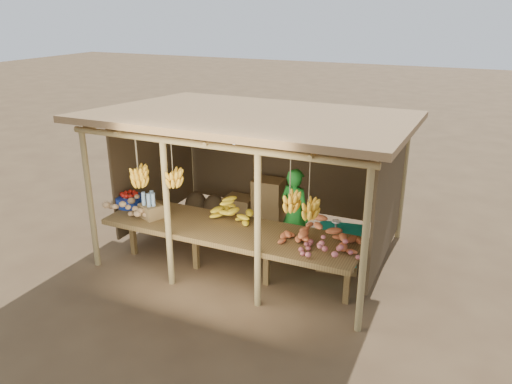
% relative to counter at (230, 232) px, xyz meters
% --- Properties ---
extents(ground, '(60.00, 60.00, 0.00)m').
position_rel_counter_xyz_m(ground, '(-0.00, 0.95, -0.74)').
color(ground, brown).
rests_on(ground, ground).
extents(stall_structure, '(4.70, 3.50, 2.43)m').
position_rel_counter_xyz_m(stall_structure, '(0.02, 0.84, 1.17)').
color(stall_structure, '#97804E').
rests_on(stall_structure, ground).
extents(counter, '(3.90, 1.05, 0.80)m').
position_rel_counter_xyz_m(counter, '(0.00, 0.00, 0.00)').
color(counter, brown).
rests_on(counter, ground).
extents(potato_heap, '(1.05, 0.72, 0.37)m').
position_rel_counter_xyz_m(potato_heap, '(-1.70, -0.21, 0.24)').
color(potato_heap, tan).
rests_on(potato_heap, counter).
extents(sweet_potato_heap, '(1.08, 0.74, 0.36)m').
position_rel_counter_xyz_m(sweet_potato_heap, '(1.36, 0.07, 0.24)').
color(sweet_potato_heap, '#BE5E31').
rests_on(sweet_potato_heap, counter).
extents(onion_heap, '(0.81, 0.53, 0.35)m').
position_rel_counter_xyz_m(onion_heap, '(1.59, -0.29, 0.24)').
color(onion_heap, '#AF5555').
rests_on(onion_heap, counter).
extents(banana_pile, '(0.77, 0.59, 0.35)m').
position_rel_counter_xyz_m(banana_pile, '(-0.15, 0.38, 0.24)').
color(banana_pile, yellow).
rests_on(banana_pile, counter).
extents(tomato_basin, '(0.45, 0.45, 0.24)m').
position_rel_counter_xyz_m(tomato_basin, '(-1.90, 0.13, 0.16)').
color(tomato_basin, navy).
rests_on(tomato_basin, counter).
extents(bottle_box, '(0.41, 0.38, 0.42)m').
position_rel_counter_xyz_m(bottle_box, '(-1.30, -0.13, 0.22)').
color(bottle_box, olive).
rests_on(bottle_box, counter).
extents(vendor, '(0.63, 0.52, 1.51)m').
position_rel_counter_xyz_m(vendor, '(0.64, 1.04, 0.01)').
color(vendor, '#1B7A23').
rests_on(vendor, ground).
extents(tarp_crate, '(0.77, 0.69, 0.83)m').
position_rel_counter_xyz_m(tarp_crate, '(1.42, 0.96, -0.40)').
color(tarp_crate, brown).
rests_on(tarp_crate, ground).
extents(carton_stack, '(1.17, 0.47, 0.87)m').
position_rel_counter_xyz_m(carton_stack, '(-0.42, 2.01, -0.35)').
color(carton_stack, olive).
rests_on(carton_stack, ground).
extents(burlap_sacks, '(0.85, 0.44, 0.60)m').
position_rel_counter_xyz_m(burlap_sacks, '(-1.46, 1.80, -0.48)').
color(burlap_sacks, '#4A3922').
rests_on(burlap_sacks, ground).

